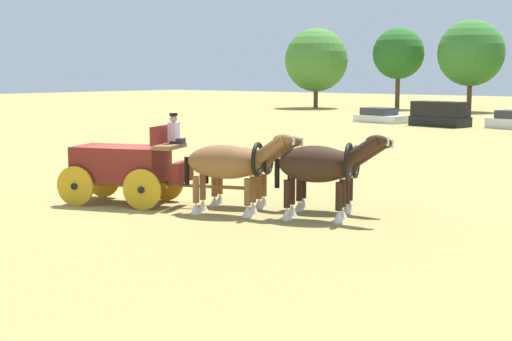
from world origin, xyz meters
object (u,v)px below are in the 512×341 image
Objects in this scene: show_wagon at (125,165)px; parked_vehicle_b at (440,114)px; draft_horse_lead_off at (320,166)px; parked_vehicle_a at (380,116)px; draft_horse_rear_off at (229,164)px; draft_horse_lead_near at (330,166)px; draft_horse_rear_near at (244,164)px.

parked_vehicle_b is at bearing 100.42° from show_wagon.
parked_vehicle_a is (-18.28, 35.73, -0.95)m from draft_horse_lead_off.
show_wagon is 39.41m from parked_vehicle_a.
draft_horse_rear_off is 0.68× the size of parked_vehicle_b.
show_wagon is at bearing -152.11° from draft_horse_lead_near.
show_wagon is 6.20m from draft_horse_lead_off.
draft_horse_rear_off is (3.55, 0.72, 0.24)m from show_wagon.
parked_vehicle_a is (-17.81, 34.52, -0.80)m from draft_horse_lead_near.
parked_vehicle_a is at bearing 117.10° from draft_horse_lead_off.
draft_horse_rear_off is 1.04× the size of draft_horse_lead_off.
show_wagon reaches higher than parked_vehicle_b.
parked_vehicle_a is at bearing 169.82° from parked_vehicle_b.
show_wagon is 6.20m from draft_horse_lead_near.
show_wagon is at bearing -71.77° from parked_vehicle_a.
show_wagon is at bearing -79.58° from parked_vehicle_b.
draft_horse_lead_off is at bearing -4.84° from draft_horse_rear_near.
draft_horse_rear_off is 2.59m from draft_horse_lead_off.
draft_horse_rear_off is at bearing -158.08° from draft_horse_lead_off.
show_wagon reaches higher than draft_horse_lead_near.
draft_horse_lead_near is at bearing 27.89° from show_wagon.
draft_horse_lead_near is 1.31m from draft_horse_lead_off.
draft_horse_lead_near is at bearing -62.71° from parked_vehicle_a.
parked_vehicle_a is at bearing 113.47° from draft_horse_rear_near.
draft_horse_rear_near is at bearing -74.18° from parked_vehicle_b.
draft_horse_rear_near reaches higher than parked_vehicle_b.
parked_vehicle_b is (-12.18, 33.51, -0.40)m from draft_horse_lead_near.
show_wagon is 1.22× the size of parked_vehicle_b.
draft_horse_lead_off is at bearing 21.92° from draft_horse_rear_off.
draft_horse_rear_near is 0.98× the size of draft_horse_lead_off.
show_wagon is at bearing -147.86° from draft_horse_rear_near.
draft_horse_rear_near is 0.95× the size of draft_horse_rear_off.
draft_horse_rear_off is at bearing 11.50° from show_wagon.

